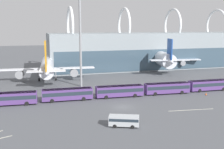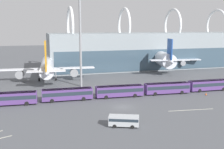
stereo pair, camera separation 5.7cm
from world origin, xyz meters
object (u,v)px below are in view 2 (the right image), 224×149
object	(u,v)px
service_van_foreground	(124,120)
floodlight_mast	(80,31)
airliner_at_gate_far	(159,57)
shuttle_bus_1	(67,94)
shuttle_bus_0	(10,98)
shuttle_bus_3	(167,88)
traffic_cone_1	(206,94)
shuttle_bus_4	(209,85)
shuttle_bus_2	(119,90)
airliner_at_gate_near	(47,66)

from	to	relation	value
service_van_foreground	floodlight_mast	xyz separation A→B (m)	(-1.37, 37.09, 15.88)
airliner_at_gate_far	floodlight_mast	xyz separation A→B (m)	(-37.62, -23.51, 11.70)
shuttle_bus_1	floodlight_mast	size ratio (longest dim) A/B	0.41
airliner_at_gate_far	shuttle_bus_0	size ratio (longest dim) A/B	3.06
shuttle_bus_3	floodlight_mast	bearing A→B (deg)	146.52
traffic_cone_1	shuttle_bus_0	bearing A→B (deg)	174.66
shuttle_bus_0	shuttle_bus_4	world-z (taller)	same
traffic_cone_1	service_van_foreground	bearing A→B (deg)	-150.48
shuttle_bus_2	service_van_foreground	size ratio (longest dim) A/B	2.13
airliner_at_gate_far	traffic_cone_1	size ratio (longest dim) A/B	50.43
traffic_cone_1	shuttle_bus_4	bearing A→B (deg)	47.40
shuttle_bus_2	shuttle_bus_4	xyz separation A→B (m)	(27.41, -0.22, 0.00)
airliner_at_gate_far	shuttle_bus_0	world-z (taller)	airliner_at_gate_far
shuttle_bus_0	shuttle_bus_3	world-z (taller)	same
airliner_at_gate_near	shuttle_bus_3	size ratio (longest dim) A/B	2.83
airliner_at_gate_near	traffic_cone_1	bearing A→B (deg)	-125.28
shuttle_bus_3	service_van_foreground	bearing A→B (deg)	-129.34
shuttle_bus_1	floodlight_mast	distance (m)	22.66
airliner_at_gate_near	floodlight_mast	xyz separation A→B (m)	(9.41, -12.89, 12.22)
airliner_at_gate_near	shuttle_bus_0	world-z (taller)	airliner_at_gate_near
shuttle_bus_4	floodlight_mast	bearing A→B (deg)	156.48
shuttle_bus_3	service_van_foreground	xyz separation A→B (m)	(-19.73, -20.95, -0.53)
airliner_at_gate_near	traffic_cone_1	world-z (taller)	airliner_at_gate_near
airliner_at_gate_far	floodlight_mast	world-z (taller)	floodlight_mast
airliner_at_gate_near	shuttle_bus_1	size ratio (longest dim) A/B	2.85
shuttle_bus_0	shuttle_bus_2	distance (m)	27.41
shuttle_bus_3	traffic_cone_1	xyz separation A→B (m)	(9.60, -4.34, -1.42)
shuttle_bus_4	service_van_foreground	bearing A→B (deg)	-146.58
shuttle_bus_0	shuttle_bus_2	bearing A→B (deg)	3.49
shuttle_bus_0	shuttle_bus_3	size ratio (longest dim) A/B	1.00
floodlight_mast	traffic_cone_1	world-z (taller)	floodlight_mast
floodlight_mast	airliner_at_gate_near	bearing A→B (deg)	126.15
shuttle_bus_1	shuttle_bus_3	size ratio (longest dim) A/B	0.99
airliner_at_gate_near	service_van_foreground	bearing A→B (deg)	-163.36
shuttle_bus_1	shuttle_bus_2	xyz separation A→B (m)	(13.71, -0.37, 0.00)
shuttle_bus_3	service_van_foreground	size ratio (longest dim) A/B	2.14
shuttle_bus_2	floodlight_mast	world-z (taller)	floodlight_mast
shuttle_bus_2	airliner_at_gate_far	bearing A→B (deg)	55.46
airliner_at_gate_far	shuttle_bus_0	xyz separation A→B (m)	(-57.65, -39.25, -3.65)
airliner_at_gate_near	service_van_foreground	world-z (taller)	airliner_at_gate_near
airliner_at_gate_near	shuttle_bus_3	xyz separation A→B (m)	(30.51, -29.03, -3.12)
shuttle_bus_3	shuttle_bus_4	bearing A→B (deg)	4.44
shuttle_bus_0	traffic_cone_1	world-z (taller)	shuttle_bus_0
airliner_at_gate_far	shuttle_bus_3	world-z (taller)	airliner_at_gate_far
shuttle_bus_0	shuttle_bus_1	world-z (taller)	same
traffic_cone_1	floodlight_mast	bearing A→B (deg)	146.30
airliner_at_gate_near	airliner_at_gate_far	bearing A→B (deg)	-72.81
shuttle_bus_4	traffic_cone_1	world-z (taller)	shuttle_bus_4
shuttle_bus_2	shuttle_bus_1	bearing A→B (deg)	-178.53
traffic_cone_1	shuttle_bus_2	bearing A→B (deg)	168.65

